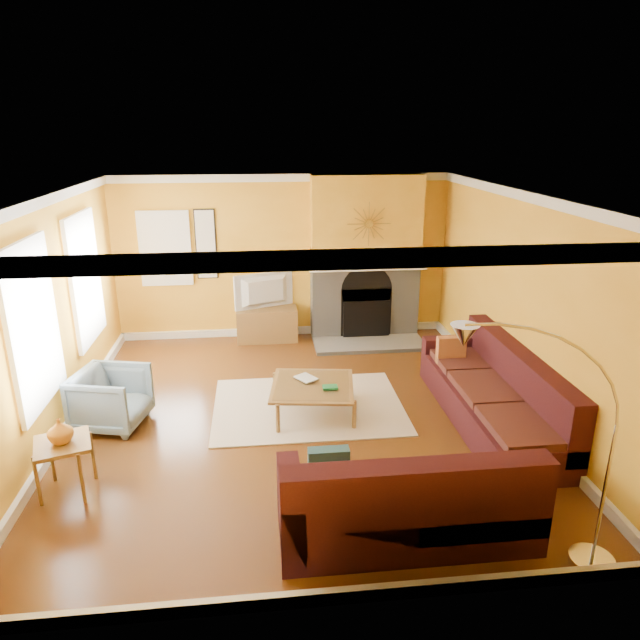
{
  "coord_description": "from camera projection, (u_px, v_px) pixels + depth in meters",
  "views": [
    {
      "loc": [
        -0.42,
        -6.32,
        3.4
      ],
      "look_at": [
        0.33,
        0.4,
        1.11
      ],
      "focal_mm": 32.0,
      "sensor_mm": 36.0,
      "label": 1
    }
  ],
  "objects": [
    {
      "name": "wall_front",
      "position": [
        327.0,
        450.0,
        3.82
      ],
      "size": [
        5.5,
        0.02,
        2.7
      ],
      "primitive_type": "cube",
      "color": "gold",
      "rests_on": "ground"
    },
    {
      "name": "hearth",
      "position": [
        369.0,
        344.0,
        9.34
      ],
      "size": [
        1.8,
        0.7,
        0.06
      ],
      "primitive_type": "cube",
      "color": "gray",
      "rests_on": "floor"
    },
    {
      "name": "armchair",
      "position": [
        111.0,
        399.0,
        6.75
      ],
      "size": [
        0.93,
        0.92,
        0.71
      ],
      "primitive_type": "imported",
      "rotation": [
        0.0,
        0.0,
        1.34
      ],
      "color": "gray",
      "rests_on": "floor"
    },
    {
      "name": "window_left_far",
      "position": [
        31.0,
        326.0,
        5.76
      ],
      "size": [
        0.06,
        1.22,
        1.72
      ],
      "primitive_type": "cube",
      "color": "white",
      "rests_on": "wall_left"
    },
    {
      "name": "media_console",
      "position": [
        267.0,
        324.0,
        9.53
      ],
      "size": [
        1.0,
        0.45,
        0.55
      ],
      "primitive_type": "cube",
      "color": "olive",
      "rests_on": "floor"
    },
    {
      "name": "window_left_near",
      "position": [
        84.0,
        279.0,
        7.55
      ],
      "size": [
        0.06,
        1.22,
        1.72
      ],
      "primitive_type": "cube",
      "color": "white",
      "rests_on": "wall_left"
    },
    {
      "name": "vase",
      "position": [
        60.0,
        431.0,
        5.4
      ],
      "size": [
        0.29,
        0.29,
        0.25
      ],
      "primitive_type": "imported",
      "rotation": [
        0.0,
        0.0,
        0.22
      ],
      "color": "orange",
      "rests_on": "side_table"
    },
    {
      "name": "wall_back",
      "position": [
        283.0,
        257.0,
        9.49
      ],
      "size": [
        5.5,
        0.02,
        2.7
      ],
      "primitive_type": "cube",
      "color": "gold",
      "rests_on": "ground"
    },
    {
      "name": "window_back",
      "position": [
        165.0,
        248.0,
        9.18
      ],
      "size": [
        0.82,
        0.06,
        1.22
      ],
      "primitive_type": "cube",
      "color": "white",
      "rests_on": "wall_back"
    },
    {
      "name": "sectional_sofa",
      "position": [
        412.0,
        410.0,
        6.27
      ],
      "size": [
        3.07,
        3.71,
        0.9
      ],
      "primitive_type": null,
      "color": "#3D1317",
      "rests_on": "floor"
    },
    {
      "name": "mantel",
      "position": [
        368.0,
        267.0,
        9.24
      ],
      "size": [
        1.92,
        0.22,
        0.08
      ],
      "primitive_type": "cube",
      "color": "white",
      "rests_on": "fireplace"
    },
    {
      "name": "wall_art",
      "position": [
        206.0,
        244.0,
        9.24
      ],
      "size": [
        0.34,
        0.04,
        1.14
      ],
      "primitive_type": "cube",
      "color": "white",
      "rests_on": "wall_back"
    },
    {
      "name": "baseboard",
      "position": [
        297.0,
        411.0,
        7.07
      ],
      "size": [
        5.5,
        6.0,
        0.12
      ],
      "primitive_type": null,
      "color": "white",
      "rests_on": "floor"
    },
    {
      "name": "crown_molding",
      "position": [
        294.0,
        200.0,
        6.24
      ],
      "size": [
        5.5,
        6.0,
        0.12
      ],
      "primitive_type": null,
      "color": "white",
      "rests_on": "ceiling"
    },
    {
      "name": "subwoofer",
      "position": [
        285.0,
        330.0,
        9.62
      ],
      "size": [
        0.3,
        0.3,
        0.3
      ],
      "primitive_type": "cube",
      "color": "white",
      "rests_on": "floor"
    },
    {
      "name": "sunburst",
      "position": [
        369.0,
        224.0,
        9.02
      ],
      "size": [
        0.7,
        0.04,
        0.7
      ],
      "primitive_type": null,
      "color": "olive",
      "rests_on": "fireplace"
    },
    {
      "name": "ceiling",
      "position": [
        294.0,
        194.0,
        6.22
      ],
      "size": [
        5.5,
        6.0,
        0.02
      ],
      "primitive_type": "cube",
      "color": "white",
      "rests_on": "ground"
    },
    {
      "name": "side_table",
      "position": [
        66.0,
        467.0,
        5.52
      ],
      "size": [
        0.63,
        0.63,
        0.55
      ],
      "primitive_type": null,
      "rotation": [
        0.0,
        0.0,
        0.32
      ],
      "color": "olive",
      "rests_on": "floor"
    },
    {
      "name": "tv",
      "position": [
        266.0,
        292.0,
        9.35
      ],
      "size": [
        1.0,
        0.49,
        0.59
      ],
      "primitive_type": "imported",
      "rotation": [
        0.0,
        0.0,
        3.51
      ],
      "color": "black",
      "rests_on": "media_console"
    },
    {
      "name": "arc_lamp",
      "position": [
        540.0,
        455.0,
        4.28
      ],
      "size": [
        1.35,
        0.36,
        2.12
      ],
      "primitive_type": null,
      "color": "silver",
      "rests_on": "floor"
    },
    {
      "name": "floor",
      "position": [
        297.0,
        416.0,
        7.09
      ],
      "size": [
        5.5,
        6.0,
        0.02
      ],
      "primitive_type": "cube",
      "color": "brown",
      "rests_on": "ground"
    },
    {
      "name": "rug",
      "position": [
        308.0,
        406.0,
        7.32
      ],
      "size": [
        2.4,
        1.8,
        0.02
      ],
      "primitive_type": "cube",
      "color": "beige",
      "rests_on": "floor"
    },
    {
      "name": "fireplace",
      "position": [
        365.0,
        258.0,
        9.43
      ],
      "size": [
        1.8,
        0.4,
        2.7
      ],
      "primitive_type": null,
      "color": "gray",
      "rests_on": "floor"
    },
    {
      "name": "wall_left",
      "position": [
        50.0,
        321.0,
        6.37
      ],
      "size": [
        0.02,
        6.0,
        2.7
      ],
      "primitive_type": "cube",
      "color": "gold",
      "rests_on": "ground"
    },
    {
      "name": "coffee_table",
      "position": [
        313.0,
        399.0,
        7.09
      ],
      "size": [
        1.13,
        1.13,
        0.4
      ],
      "primitive_type": null,
      "rotation": [
        0.0,
        0.0,
        -0.14
      ],
      "color": "white",
      "rests_on": "floor"
    },
    {
      "name": "book",
      "position": [
        300.0,
        380.0,
        7.1
      ],
      "size": [
        0.32,
        0.33,
        0.03
      ],
      "primitive_type": "imported",
      "rotation": [
        0.0,
        0.0,
        0.59
      ],
      "color": "white",
      "rests_on": "coffee_table"
    },
    {
      "name": "wall_right",
      "position": [
        522.0,
        305.0,
        6.94
      ],
      "size": [
        0.02,
        6.0,
        2.7
      ],
      "primitive_type": "cube",
      "color": "gold",
      "rests_on": "ground"
    }
  ]
}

